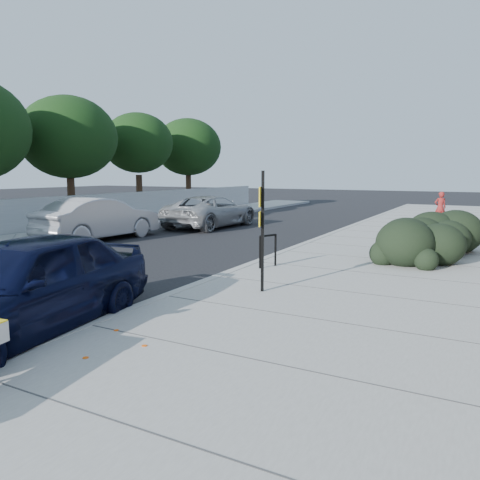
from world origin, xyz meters
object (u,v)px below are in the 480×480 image
Objects in this scene: bike_rack at (268,248)px; pedestrian at (440,208)px; suv_silver at (212,211)px; wagon_silver at (99,219)px; sign_post at (262,223)px; sedan_navy at (23,285)px.

bike_rack is 0.56× the size of pedestrian.
suv_silver is at bearing 153.02° from bike_rack.
sign_post is at bearing 157.55° from wagon_silver.
bike_rack is 0.16× the size of suv_silver.
pedestrian is at bearing -130.56° from wagon_silver.
sign_post is 12.71m from suv_silver.
suv_silver is at bearing 102.55° from sedan_navy.
pedestrian is at bearing 101.24° from bike_rack.
pedestrian is at bearing -148.38° from suv_silver.
pedestrian is (10.91, 10.92, 0.09)m from wagon_silver.
bike_rack is 0.34× the size of sign_post.
sedan_navy is 10.68m from wagon_silver.
bike_rack is 0.18× the size of sedan_navy.
pedestrian reaches higher than suv_silver.
bike_rack is 6.19m from sedan_navy.
bike_rack is 10.32m from suv_silver.
pedestrian is (9.41, 5.28, 0.16)m from suv_silver.
pedestrian is at bearing 69.78° from sedan_navy.
sedan_navy reaches higher than wagon_silver.
wagon_silver is at bearing -172.53° from bike_rack.
pedestrian is (2.81, 13.21, 0.24)m from bike_rack.
sedan_navy is at bearing 133.27° from wagon_silver.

